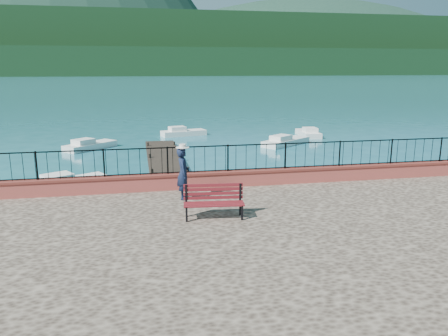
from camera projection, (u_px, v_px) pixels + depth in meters
name	position (u px, v px, depth m)	size (l,w,h in m)	color
ground	(263.00, 257.00, 13.00)	(2000.00, 2000.00, 0.00)	#19596B
parapet	(236.00, 178.00, 16.20)	(28.00, 0.46, 0.58)	#A13E3A
railing	(236.00, 158.00, 16.03)	(27.00, 0.05, 0.95)	black
dock	(167.00, 167.00, 24.05)	(2.00, 16.00, 0.30)	#2D231C
far_forest	(140.00, 62.00, 297.66)	(900.00, 60.00, 18.00)	black
foothills	(139.00, 46.00, 352.07)	(900.00, 120.00, 44.00)	black
companion_hill	(304.00, 71.00, 589.89)	(448.00, 384.00, 180.00)	#142D23
park_bench	(214.00, 208.00, 12.73)	(1.81, 0.75, 0.98)	black
person	(183.00, 173.00, 14.49)	(0.63, 0.42, 1.74)	#111A33
hat	(183.00, 146.00, 14.28)	(0.44, 0.44, 0.12)	silver
boat_0	(69.00, 180.00, 20.22)	(3.54, 1.30, 0.80)	white
boat_2	(286.00, 139.00, 31.65)	(4.25, 1.30, 0.80)	silver
boat_3	(90.00, 143.00, 30.03)	(3.74, 1.30, 0.80)	silver
boat_4	(184.00, 131.00, 36.01)	(3.63, 1.30, 0.80)	silver
boat_5	(308.00, 131.00, 35.65)	(3.31, 1.30, 0.80)	white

